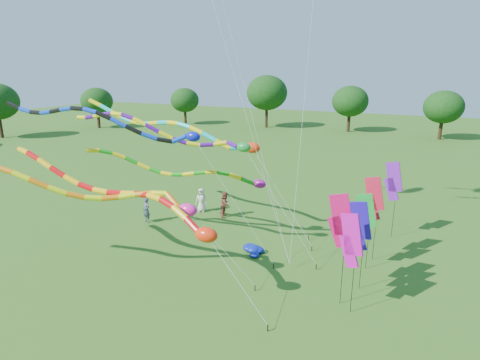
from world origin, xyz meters
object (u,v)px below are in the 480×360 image
at_px(tube_kite_red, 129,198).
at_px(tube_kite_orange, 102,192).
at_px(person_b, 146,210).
at_px(person_a, 201,200).
at_px(person_c, 225,204).
at_px(blue_nylon_heap, 247,250).

height_order(tube_kite_red, tube_kite_orange, tube_kite_red).
xyz_separation_m(tube_kite_orange, person_b, (-2.98, 7.00, -3.70)).
relative_size(person_a, person_c, 0.97).
relative_size(tube_kite_orange, person_c, 7.53).
bearing_deg(tube_kite_red, person_c, 96.44).
xyz_separation_m(person_a, person_b, (-2.38, -3.36, -0.00)).
height_order(person_b, person_c, person_c).
distance_m(tube_kite_orange, person_b, 8.46).
height_order(tube_kite_red, blue_nylon_heap, tube_kite_red).
bearing_deg(blue_nylon_heap, person_c, 127.71).
xyz_separation_m(tube_kite_orange, person_c, (1.45, 10.19, -3.67)).
height_order(tube_kite_red, person_a, tube_kite_red).
height_order(blue_nylon_heap, person_c, person_c).
distance_m(person_a, person_b, 4.12).
distance_m(blue_nylon_heap, person_a, 7.60).
bearing_deg(tube_kite_orange, tube_kite_red, 14.49).
xyz_separation_m(person_a, person_c, (2.04, -0.18, 0.03)).
bearing_deg(tube_kite_red, person_a, 108.40).
bearing_deg(tube_kite_orange, person_b, 97.54).
bearing_deg(tube_kite_orange, person_c, 66.41).
relative_size(tube_kite_red, tube_kite_orange, 1.11).
distance_m(tube_kite_orange, blue_nylon_heap, 8.64).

